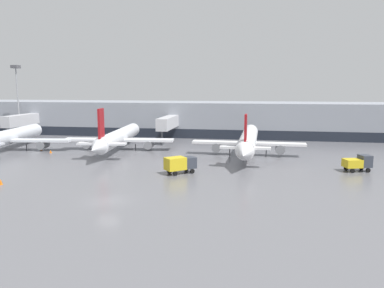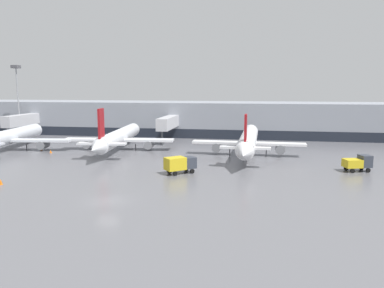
% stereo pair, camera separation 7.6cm
% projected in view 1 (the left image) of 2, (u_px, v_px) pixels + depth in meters
% --- Properties ---
extents(ground_plane, '(320.00, 320.00, 0.00)m').
position_uv_depth(ground_plane, '(108.00, 201.00, 43.31)').
color(ground_plane, slate).
extents(terminal_building, '(160.00, 28.99, 9.00)m').
position_uv_depth(terminal_building, '(194.00, 118.00, 102.95)').
color(terminal_building, gray).
rests_on(terminal_building, ground_plane).
extents(parked_jet_1, '(26.78, 33.77, 9.33)m').
position_uv_depth(parked_jet_1, '(7.00, 138.00, 77.55)').
color(parked_jet_1, silver).
rests_on(parked_jet_1, ground_plane).
extents(parked_jet_2, '(21.63, 34.73, 8.78)m').
position_uv_depth(parked_jet_2, '(248.00, 140.00, 71.77)').
color(parked_jet_2, white).
rests_on(parked_jet_2, ground_plane).
extents(parked_jet_3, '(23.28, 34.51, 9.33)m').
position_uv_depth(parked_jet_3, '(118.00, 137.00, 78.27)').
color(parked_jet_3, silver).
rests_on(parked_jet_3, ground_plane).
extents(service_truck_0, '(4.93, 4.64, 2.58)m').
position_uv_depth(service_truck_0, '(180.00, 163.00, 56.89)').
color(service_truck_0, gold).
rests_on(service_truck_0, ground_plane).
extents(service_truck_1, '(4.51, 3.10, 2.57)m').
position_uv_depth(service_truck_1, '(358.00, 162.00, 58.36)').
color(service_truck_1, gold).
rests_on(service_truck_1, ground_plane).
extents(traffic_cone_1, '(0.45, 0.45, 0.65)m').
position_uv_depth(traffic_cone_1, '(51.00, 151.00, 74.79)').
color(traffic_cone_1, orange).
rests_on(traffic_cone_1, ground_plane).
extents(traffic_cone_2, '(0.47, 0.47, 0.79)m').
position_uv_depth(traffic_cone_2, '(1.00, 182.00, 50.52)').
color(traffic_cone_2, orange).
rests_on(traffic_cone_2, ground_plane).
extents(traffic_cone_3, '(0.45, 0.45, 0.62)m').
position_uv_depth(traffic_cone_3, '(41.00, 149.00, 77.96)').
color(traffic_cone_3, orange).
rests_on(traffic_cone_3, ground_plane).
extents(traffic_cone_4, '(0.51, 0.51, 0.76)m').
position_uv_depth(traffic_cone_4, '(168.00, 161.00, 65.14)').
color(traffic_cone_4, orange).
rests_on(traffic_cone_4, ground_plane).
extents(apron_light_mast_0, '(1.80, 1.80, 18.60)m').
position_uv_depth(apron_light_mast_0, '(17.00, 81.00, 96.52)').
color(apron_light_mast_0, gray).
rests_on(apron_light_mast_0, ground_plane).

